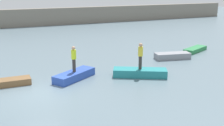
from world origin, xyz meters
name	(u,v)px	position (x,y,z in m)	size (l,w,h in m)	color
ground_plane	(40,94)	(0.00, 0.00, 0.00)	(120.00, 120.00, 0.00)	slate
embankment_wall	(2,19)	(0.00, 28.44, 1.30)	(80.00, 1.20, 2.59)	gray
rowboat_brown	(9,82)	(-1.47, 2.29, 0.20)	(2.64, 0.95, 0.40)	brown
rowboat_blue	(74,75)	(2.58, 1.78, 0.25)	(3.13, 1.04, 0.51)	#2B4CAD
rowboat_teal	(140,73)	(6.79, 0.51, 0.27)	(3.58, 1.05, 0.53)	teal
rowboat_grey	(172,56)	(11.65, 3.55, 0.26)	(2.94, 1.02, 0.51)	gray
rowboat_green	(195,49)	(15.23, 4.95, 0.19)	(2.98, 0.94, 0.37)	#2D7F47
person_yellow_shirt	(140,54)	(6.79, 0.51, 1.54)	(0.32, 0.32, 1.78)	#38332D
person_hiviz_shirt	(74,58)	(2.58, 1.78, 1.46)	(0.32, 0.32, 1.70)	#38332D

